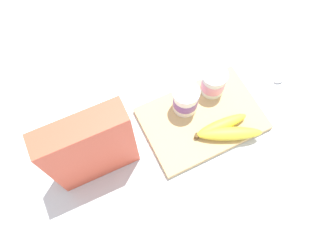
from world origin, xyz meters
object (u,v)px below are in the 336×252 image
at_px(cutting_board, 202,119).
at_px(spoon, 271,83).
at_px(banana_bunch, 226,130).
at_px(yogurt_cup_front, 185,100).
at_px(cereal_box, 91,149).
at_px(yogurt_cup_back, 213,82).

relative_size(cutting_board, spoon, 2.48).
bearing_deg(banana_bunch, yogurt_cup_front, 117.88).
bearing_deg(yogurt_cup_front, cereal_box, -170.65).
xyz_separation_m(yogurt_cup_back, spoon, (0.18, -0.05, -0.06)).
height_order(cutting_board, yogurt_cup_front, yogurt_cup_front).
height_order(cutting_board, banana_bunch, banana_bunch).
height_order(cereal_box, spoon, cereal_box).
distance_m(cutting_board, spoon, 0.25).
relative_size(yogurt_cup_front, yogurt_cup_back, 1.09).
bearing_deg(yogurt_cup_front, yogurt_cup_back, 9.20).
height_order(yogurt_cup_front, spoon, yogurt_cup_front).
xyz_separation_m(cutting_board, banana_bunch, (0.03, -0.07, 0.03)).
bearing_deg(cereal_box, yogurt_cup_front, -169.53).
bearing_deg(banana_bunch, yogurt_cup_back, 75.98).
height_order(banana_bunch, spoon, banana_bunch).
bearing_deg(cereal_box, yogurt_cup_back, -169.57).
relative_size(cutting_board, cereal_box, 1.28).
bearing_deg(cutting_board, yogurt_cup_back, 44.66).
bearing_deg(yogurt_cup_back, cutting_board, -135.34).
xyz_separation_m(yogurt_cup_front, yogurt_cup_back, (0.10, 0.02, -0.00)).
relative_size(cereal_box, spoon, 1.94).
bearing_deg(cutting_board, spoon, 3.14).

